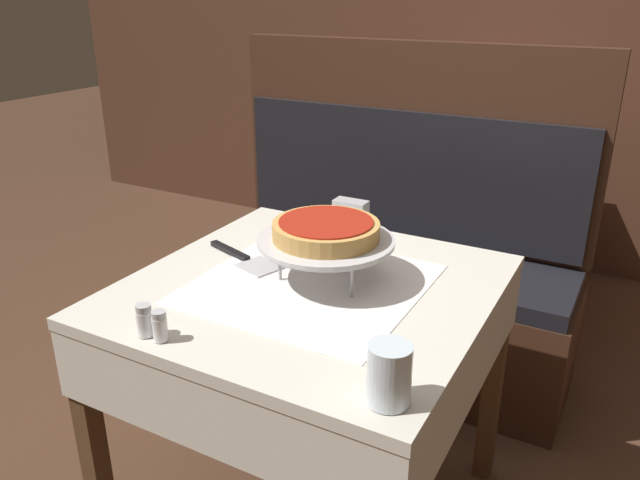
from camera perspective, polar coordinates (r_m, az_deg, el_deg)
dining_table_front at (r=1.58m, az=-0.89°, el=-7.76°), size 0.85×0.85×0.73m
dining_table_rear at (r=3.00m, az=14.38°, el=5.90°), size 0.75×0.75×0.72m
booth_bench at (r=2.44m, az=6.33°, el=-3.29°), size 1.39×0.44×1.23m
back_wall_panel at (r=3.43m, az=18.04°, el=17.67°), size 6.00×0.04×2.40m
pizza_pan_stand at (r=1.51m, az=0.55°, el=-0.22°), size 0.33×0.33×0.11m
deep_dish_pizza at (r=1.50m, az=0.55°, el=0.95°), size 0.26×0.26×0.05m
pizza_server at (r=1.67m, az=-6.99°, el=-1.65°), size 0.26×0.13×0.01m
water_glass_near at (r=1.10m, az=6.35°, el=-12.08°), size 0.08×0.08×0.11m
salt_shaker at (r=1.34m, az=-15.74°, el=-7.08°), size 0.03×0.03×0.07m
pepper_shaker at (r=1.32m, az=-14.44°, el=-7.62°), size 0.03×0.03×0.07m
napkin_holder at (r=1.85m, az=2.82°, el=2.31°), size 0.10×0.05×0.09m
condiment_caddy at (r=2.93m, az=16.12°, el=8.84°), size 0.13×0.13×0.18m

